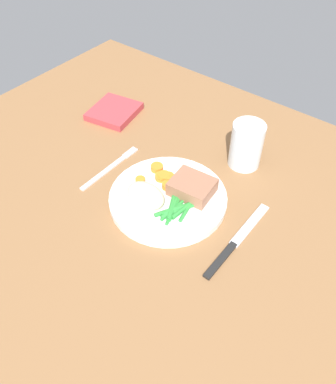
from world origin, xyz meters
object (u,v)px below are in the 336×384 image
Objects in this scene: dinner_plate at (168,198)px; water_glass at (246,148)px; meat_portion at (192,187)px; napkin at (114,111)px; knife at (236,241)px; fork at (110,168)px.

water_glass reaches higher than dinner_plate.
meat_portion is (3.11, 3.63, 2.26)cm from dinner_plate.
meat_portion is at bearing -19.67° from napkin.
water_glass is at bearing 121.36° from knife.
fork is 29.13cm from water_glass.
meat_portion reaches higher than knife.
meat_portion is 0.39× the size of knife.
dinner_plate is 20.16cm from water_glass.
napkin is (-28.71, 15.00, 0.03)cm from dinner_plate.
knife is 2.05× the size of water_glass.
dinner_plate is 2.86× the size of meat_portion.
napkin is (-13.08, 15.25, 0.63)cm from fork.
dinner_plate reaches higher than knife.
dinner_plate is 2.30× the size of water_glass.
dinner_plate is at bearing -177.00° from knife.
meat_portion is 15.65cm from water_glass.
meat_portion is 33.86cm from napkin.
napkin is (-44.54, 15.28, 0.63)cm from knife.
fork is (-15.63, -0.26, -0.60)cm from dinner_plate.
napkin is at bearing 160.33° from meat_portion.
meat_portion is 0.81× the size of water_glass.
knife reaches higher than fork.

